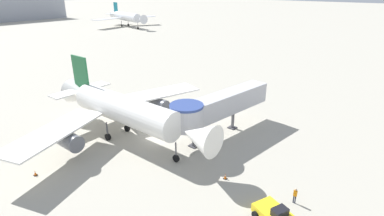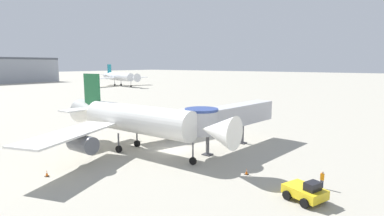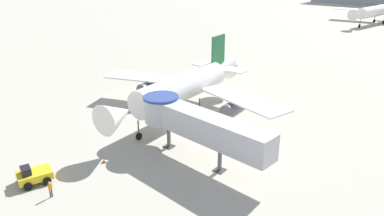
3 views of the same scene
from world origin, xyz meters
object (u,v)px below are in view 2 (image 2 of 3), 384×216
at_px(main_airplane, 135,120).
at_px(traffic_cone_near_nose, 247,172).
at_px(background_jet_teal_tail, 120,77).
at_px(jet_bridge, 227,117).
at_px(ground_crew_marshaller, 322,179).
at_px(traffic_cone_port_wing, 47,173).
at_px(pushback_tug_yellow, 306,191).

height_order(main_airplane, traffic_cone_near_nose, main_airplane).
bearing_deg(background_jet_teal_tail, jet_bridge, -111.20).
xyz_separation_m(ground_crew_marshaller, background_jet_teal_tail, (72.97, 117.78, 3.94)).
xyz_separation_m(jet_bridge, traffic_cone_port_wing, (-20.04, 9.43, -4.09)).
distance_m(main_airplane, traffic_cone_near_nose, 16.02).
relative_size(traffic_cone_port_wing, background_jet_teal_tail, 0.02).
bearing_deg(jet_bridge, main_airplane, 140.01).
bearing_deg(background_jet_teal_tail, traffic_cone_port_wing, -121.05).
height_order(jet_bridge, ground_crew_marshaller, jet_bridge).
height_order(ground_crew_marshaller, background_jet_teal_tail, background_jet_teal_tail).
distance_m(pushback_tug_yellow, traffic_cone_near_nose, 7.18).
distance_m(main_airplane, ground_crew_marshaller, 23.00).
xyz_separation_m(pushback_tug_yellow, background_jet_teal_tail, (76.50, 117.34, 4.07)).
relative_size(jet_bridge, background_jet_teal_tail, 0.50).
height_order(traffic_cone_near_nose, background_jet_teal_tail, background_jet_teal_tail).
relative_size(traffic_cone_near_nose, ground_crew_marshaller, 0.39).
xyz_separation_m(main_airplane, jet_bridge, (8.41, -8.81, 0.16)).
bearing_deg(main_airplane, ground_crew_marshaller, -85.98).
distance_m(jet_bridge, pushback_tug_yellow, 16.88).
distance_m(main_airplane, background_jet_teal_tail, 121.32).
bearing_deg(main_airplane, traffic_cone_near_nose, -87.22).
height_order(main_airplane, jet_bridge, main_airplane).
height_order(main_airplane, traffic_cone_port_wing, main_airplane).
distance_m(pushback_tug_yellow, background_jet_teal_tail, 140.13).
height_order(jet_bridge, pushback_tug_yellow, jet_bridge).
xyz_separation_m(main_airplane, traffic_cone_near_nose, (1.25, -15.48, -3.94)).
height_order(traffic_cone_near_nose, ground_crew_marshaller, ground_crew_marshaller).
height_order(jet_bridge, background_jet_teal_tail, background_jet_teal_tail).
distance_m(pushback_tug_yellow, traffic_cone_port_wing, 25.09).
height_order(jet_bridge, traffic_cone_near_nose, jet_bridge).
distance_m(jet_bridge, ground_crew_marshaller, 15.51).
bearing_deg(pushback_tug_yellow, traffic_cone_port_wing, 134.72).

